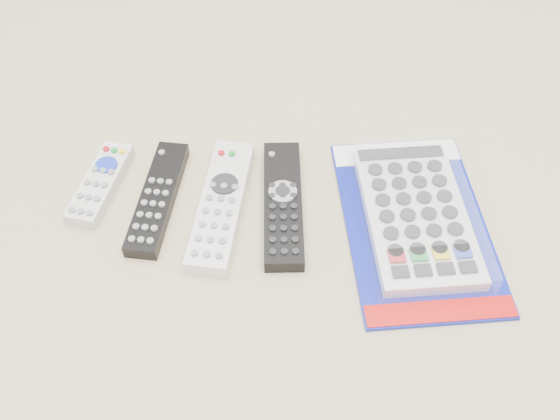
{
  "coord_description": "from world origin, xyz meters",
  "views": [
    {
      "loc": [
        0.04,
        -0.5,
        0.64
      ],
      "look_at": [
        0.04,
        0.01,
        0.01
      ],
      "focal_mm": 40.0,
      "sensor_mm": 36.0,
      "label": 1
    }
  ],
  "objects_px": {
    "jumbo_remote_packaged": "(416,214)",
    "remote_small_grey": "(100,183)",
    "remote_slim_black": "(158,198)",
    "remote_silver_dvd": "(221,205)",
    "remote_large_black": "(283,204)"
  },
  "relations": [
    {
      "from": "remote_small_grey",
      "to": "remote_silver_dvd",
      "type": "xyz_separation_m",
      "value": [
        0.17,
        -0.04,
        0.0
      ]
    },
    {
      "from": "remote_silver_dvd",
      "to": "remote_large_black",
      "type": "bearing_deg",
      "value": 9.26
    },
    {
      "from": "remote_small_grey",
      "to": "remote_large_black",
      "type": "bearing_deg",
      "value": 4.14
    },
    {
      "from": "remote_small_grey",
      "to": "remote_slim_black",
      "type": "xyz_separation_m",
      "value": [
        0.08,
        -0.03,
        -0.0
      ]
    },
    {
      "from": "remote_small_grey",
      "to": "remote_slim_black",
      "type": "relative_size",
      "value": 0.76
    },
    {
      "from": "remote_small_grey",
      "to": "remote_large_black",
      "type": "height_order",
      "value": "same"
    },
    {
      "from": "remote_slim_black",
      "to": "remote_silver_dvd",
      "type": "height_order",
      "value": "remote_silver_dvd"
    },
    {
      "from": "remote_small_grey",
      "to": "jumbo_remote_packaged",
      "type": "bearing_deg",
      "value": 4.43
    },
    {
      "from": "remote_small_grey",
      "to": "remote_large_black",
      "type": "xyz_separation_m",
      "value": [
        0.25,
        -0.03,
        0.0
      ]
    },
    {
      "from": "remote_small_grey",
      "to": "remote_silver_dvd",
      "type": "distance_m",
      "value": 0.17
    },
    {
      "from": "remote_small_grey",
      "to": "remote_silver_dvd",
      "type": "bearing_deg",
      "value": -0.67
    },
    {
      "from": "jumbo_remote_packaged",
      "to": "remote_small_grey",
      "type": "bearing_deg",
      "value": 167.23
    },
    {
      "from": "remote_slim_black",
      "to": "remote_silver_dvd",
      "type": "distance_m",
      "value": 0.09
    },
    {
      "from": "remote_large_black",
      "to": "jumbo_remote_packaged",
      "type": "xyz_separation_m",
      "value": [
        0.17,
        -0.02,
        0.01
      ]
    },
    {
      "from": "remote_small_grey",
      "to": "jumbo_remote_packaged",
      "type": "height_order",
      "value": "jumbo_remote_packaged"
    }
  ]
}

